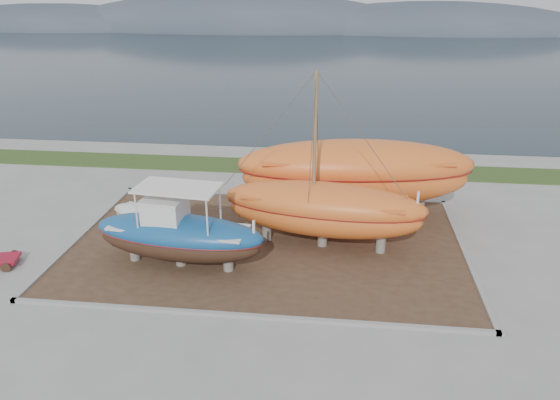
% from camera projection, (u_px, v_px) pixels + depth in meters
% --- Properties ---
extents(ground, '(140.00, 140.00, 0.00)m').
position_uv_depth(ground, '(254.00, 288.00, 22.17)').
color(ground, gray).
rests_on(ground, ground).
extents(dirt_patch, '(18.00, 12.00, 0.06)m').
position_uv_depth(dirt_patch, '(267.00, 244.00, 25.84)').
color(dirt_patch, '#422D1E').
rests_on(dirt_patch, ground).
extents(curb_frame, '(18.60, 12.60, 0.15)m').
position_uv_depth(curb_frame, '(267.00, 243.00, 25.83)').
color(curb_frame, gray).
rests_on(curb_frame, ground).
extents(grass_strip, '(44.00, 3.00, 0.08)m').
position_uv_depth(grass_strip, '(291.00, 167.00, 36.43)').
color(grass_strip, '#284219').
rests_on(grass_strip, ground).
extents(sea, '(260.00, 100.00, 0.04)m').
position_uv_depth(sea, '(325.00, 59.00, 86.63)').
color(sea, '#17262E').
rests_on(sea, ground).
extents(mountain_ridge, '(200.00, 36.00, 20.00)m').
position_uv_depth(mountain_ridge, '(334.00, 30.00, 137.28)').
color(mountain_ridge, '#333D49').
rests_on(mountain_ridge, ground).
extents(blue_caique, '(7.75, 3.15, 3.63)m').
position_uv_depth(blue_caique, '(178.00, 227.00, 23.22)').
color(blue_caique, '#164F8B').
rests_on(blue_caique, dirt_patch).
extents(white_dinghy, '(4.24, 2.80, 1.19)m').
position_uv_depth(white_dinghy, '(147.00, 218.00, 27.04)').
color(white_dinghy, silver).
rests_on(white_dinghy, dirt_patch).
extents(orange_sailboat, '(9.63, 3.97, 8.08)m').
position_uv_depth(orange_sailboat, '(325.00, 163.00, 24.13)').
color(orange_sailboat, orange).
rests_on(orange_sailboat, dirt_patch).
extents(orange_bare_hull, '(12.45, 4.92, 3.98)m').
position_uv_depth(orange_bare_hull, '(355.00, 180.00, 28.15)').
color(orange_bare_hull, orange).
rests_on(orange_bare_hull, dirt_patch).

